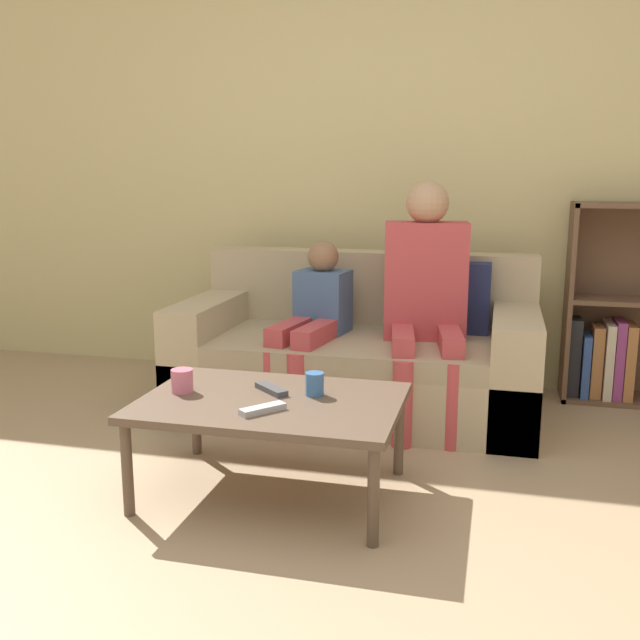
{
  "coord_description": "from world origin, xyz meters",
  "views": [
    {
      "loc": [
        0.64,
        -1.71,
        1.2
      ],
      "look_at": [
        -0.1,
        1.21,
        0.57
      ],
      "focal_mm": 40.0,
      "sensor_mm": 36.0,
      "label": 1
    }
  ],
  "objects_px": {
    "person_child": "(312,319)",
    "cup_near": "(182,381)",
    "person_adult": "(426,287)",
    "couch": "(359,358)",
    "tv_remote_1": "(263,409)",
    "coffee_table": "(271,408)",
    "cup_far": "(315,384)",
    "tv_remote_0": "(271,389)",
    "bookshelf": "(628,321)"
  },
  "relations": [
    {
      "from": "cup_near",
      "to": "tv_remote_0",
      "type": "bearing_deg",
      "value": 14.24
    },
    {
      "from": "person_child",
      "to": "tv_remote_1",
      "type": "relative_size",
      "value": 5.33
    },
    {
      "from": "couch",
      "to": "person_adult",
      "type": "distance_m",
      "value": 0.52
    },
    {
      "from": "person_child",
      "to": "tv_remote_0",
      "type": "relative_size",
      "value": 5.38
    },
    {
      "from": "couch",
      "to": "cup_near",
      "type": "relative_size",
      "value": 19.86
    },
    {
      "from": "person_child",
      "to": "couch",
      "type": "bearing_deg",
      "value": 40.52
    },
    {
      "from": "bookshelf",
      "to": "couch",
      "type": "bearing_deg",
      "value": -160.17
    },
    {
      "from": "couch",
      "to": "bookshelf",
      "type": "xyz_separation_m",
      "value": [
        1.35,
        0.49,
        0.16
      ]
    },
    {
      "from": "coffee_table",
      "to": "tv_remote_1",
      "type": "xyz_separation_m",
      "value": [
        0.02,
        -0.15,
        0.05
      ]
    },
    {
      "from": "couch",
      "to": "tv_remote_0",
      "type": "xyz_separation_m",
      "value": [
        -0.15,
        -0.99,
        0.12
      ]
    },
    {
      "from": "coffee_table",
      "to": "tv_remote_1",
      "type": "height_order",
      "value": "tv_remote_1"
    },
    {
      "from": "bookshelf",
      "to": "cup_far",
      "type": "relative_size",
      "value": 11.99
    },
    {
      "from": "couch",
      "to": "tv_remote_1",
      "type": "xyz_separation_m",
      "value": [
        -0.1,
        -1.22,
        0.12
      ]
    },
    {
      "from": "person_child",
      "to": "tv_remote_1",
      "type": "height_order",
      "value": "person_child"
    },
    {
      "from": "person_child",
      "to": "tv_remote_1",
      "type": "xyz_separation_m",
      "value": [
        0.11,
        -1.09,
        -0.1
      ]
    },
    {
      "from": "couch",
      "to": "person_adult",
      "type": "height_order",
      "value": "person_adult"
    },
    {
      "from": "person_adult",
      "to": "cup_far",
      "type": "relative_size",
      "value": 13.26
    },
    {
      "from": "cup_far",
      "to": "tv_remote_0",
      "type": "xyz_separation_m",
      "value": [
        -0.17,
        -0.0,
        -0.03
      ]
    },
    {
      "from": "bookshelf",
      "to": "cup_far",
      "type": "distance_m",
      "value": 1.99
    },
    {
      "from": "person_adult",
      "to": "person_child",
      "type": "xyz_separation_m",
      "value": [
        -0.55,
        -0.06,
        -0.17
      ]
    },
    {
      "from": "cup_far",
      "to": "cup_near",
      "type": "bearing_deg",
      "value": -170.24
    },
    {
      "from": "person_adult",
      "to": "tv_remote_1",
      "type": "distance_m",
      "value": 1.26
    },
    {
      "from": "bookshelf",
      "to": "tv_remote_1",
      "type": "xyz_separation_m",
      "value": [
        -1.45,
        -1.71,
        -0.04
      ]
    },
    {
      "from": "coffee_table",
      "to": "cup_far",
      "type": "height_order",
      "value": "cup_far"
    },
    {
      "from": "coffee_table",
      "to": "tv_remote_0",
      "type": "xyz_separation_m",
      "value": [
        -0.03,
        0.08,
        0.05
      ]
    },
    {
      "from": "person_child",
      "to": "coffee_table",
      "type": "bearing_deg",
      "value": -75.04
    },
    {
      "from": "tv_remote_0",
      "to": "cup_near",
      "type": "bearing_deg",
      "value": 145.15
    },
    {
      "from": "cup_near",
      "to": "cup_far",
      "type": "xyz_separation_m",
      "value": [
        0.5,
        0.09,
        -0.0
      ]
    },
    {
      "from": "cup_near",
      "to": "cup_far",
      "type": "distance_m",
      "value": 0.51
    },
    {
      "from": "couch",
      "to": "person_child",
      "type": "xyz_separation_m",
      "value": [
        -0.21,
        -0.13,
        0.22
      ]
    },
    {
      "from": "person_adult",
      "to": "cup_far",
      "type": "height_order",
      "value": "person_adult"
    },
    {
      "from": "person_child",
      "to": "tv_remote_0",
      "type": "xyz_separation_m",
      "value": [
        0.07,
        -0.86,
        -0.1
      ]
    },
    {
      "from": "tv_remote_0",
      "to": "bookshelf",
      "type": "bearing_deg",
      "value": -4.41
    },
    {
      "from": "cup_far",
      "to": "tv_remote_1",
      "type": "bearing_deg",
      "value": -118.61
    },
    {
      "from": "person_adult",
      "to": "person_child",
      "type": "distance_m",
      "value": 0.58
    },
    {
      "from": "cup_near",
      "to": "tv_remote_1",
      "type": "xyz_separation_m",
      "value": [
        0.37,
        -0.15,
        -0.03
      ]
    },
    {
      "from": "cup_near",
      "to": "tv_remote_1",
      "type": "height_order",
      "value": "cup_near"
    },
    {
      "from": "couch",
      "to": "cup_near",
      "type": "height_order",
      "value": "couch"
    },
    {
      "from": "bookshelf",
      "to": "cup_far",
      "type": "height_order",
      "value": "bookshelf"
    },
    {
      "from": "person_child",
      "to": "cup_near",
      "type": "distance_m",
      "value": 0.98
    },
    {
      "from": "tv_remote_0",
      "to": "person_adult",
      "type": "bearing_deg",
      "value": 13.25
    },
    {
      "from": "tv_remote_0",
      "to": "couch",
      "type": "bearing_deg",
      "value": 32.54
    },
    {
      "from": "bookshelf",
      "to": "coffee_table",
      "type": "relative_size",
      "value": 1.09
    },
    {
      "from": "couch",
      "to": "tv_remote_0",
      "type": "bearing_deg",
      "value": -98.37
    },
    {
      "from": "person_adult",
      "to": "tv_remote_1",
      "type": "bearing_deg",
      "value": -119.81
    },
    {
      "from": "coffee_table",
      "to": "tv_remote_1",
      "type": "distance_m",
      "value": 0.16
    },
    {
      "from": "cup_near",
      "to": "bookshelf",
      "type": "bearing_deg",
      "value": 40.57
    },
    {
      "from": "cup_near",
      "to": "couch",
      "type": "bearing_deg",
      "value": 66.17
    },
    {
      "from": "cup_far",
      "to": "tv_remote_1",
      "type": "height_order",
      "value": "cup_far"
    },
    {
      "from": "bookshelf",
      "to": "tv_remote_1",
      "type": "distance_m",
      "value": 2.25
    }
  ]
}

